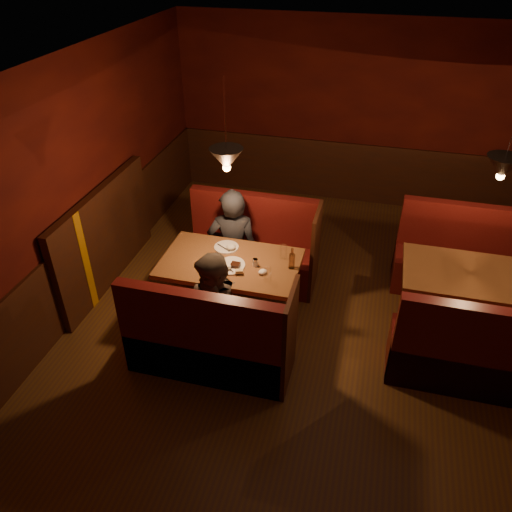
% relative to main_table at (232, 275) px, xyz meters
% --- Properties ---
extents(room, '(6.02, 7.02, 2.92)m').
position_rel_main_table_xyz_m(room, '(0.85, 0.00, 0.41)').
color(room, brown).
rests_on(room, ground).
extents(main_table, '(1.54, 0.94, 1.08)m').
position_rel_main_table_xyz_m(main_table, '(0.00, 0.00, 0.00)').
color(main_table, brown).
rests_on(main_table, ground).
extents(main_bench_far, '(1.70, 0.61, 1.16)m').
position_rel_main_table_xyz_m(main_bench_far, '(0.02, 0.87, -0.27)').
color(main_bench_far, '#57100D').
rests_on(main_bench_far, ground).
extents(main_bench_near, '(1.70, 0.61, 1.16)m').
position_rel_main_table_xyz_m(main_bench_near, '(0.02, -0.88, -0.27)').
color(main_bench_near, '#57100D').
rests_on(main_bench_near, ground).
extents(second_table, '(1.43, 0.91, 0.81)m').
position_rel_main_table_xyz_m(second_table, '(2.58, 0.47, -0.04)').
color(second_table, brown).
rests_on(second_table, ground).
extents(second_bench_far, '(1.58, 0.59, 1.13)m').
position_rel_main_table_xyz_m(second_bench_far, '(2.62, 1.32, -0.28)').
color(second_bench_far, '#57100D').
rests_on(second_bench_far, ground).
extents(second_bench_near, '(1.58, 0.59, 1.13)m').
position_rel_main_table_xyz_m(second_bench_near, '(2.62, -0.39, -0.28)').
color(second_bench_near, '#57100D').
rests_on(second_bench_near, ground).
extents(diner_a, '(0.72, 0.56, 1.74)m').
position_rel_main_table_xyz_m(diner_a, '(-0.18, 0.62, 0.23)').
color(diner_a, black).
rests_on(diner_a, ground).
extents(diner_b, '(0.87, 0.74, 1.59)m').
position_rel_main_table_xyz_m(diner_b, '(-0.00, -0.56, 0.16)').
color(diner_b, '#3D342D').
rests_on(diner_b, ground).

